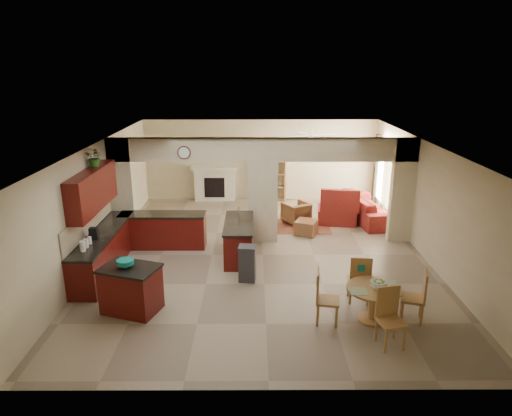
{
  "coord_description": "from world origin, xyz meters",
  "views": [
    {
      "loc": [
        -0.21,
        -10.61,
        4.6
      ],
      "look_at": [
        -0.17,
        0.3,
        1.15
      ],
      "focal_mm": 32.0,
      "sensor_mm": 36.0,
      "label": 1
    }
  ],
  "objects_px": {
    "sofa": "(368,207)",
    "kitchen_island": "(131,289)",
    "dining_table": "(373,298)",
    "armchair": "(296,213)"
  },
  "relations": [
    {
      "from": "sofa",
      "to": "kitchen_island",
      "type": "bearing_deg",
      "value": 123.85
    },
    {
      "from": "sofa",
      "to": "dining_table",
      "type": "bearing_deg",
      "value": 158.24
    },
    {
      "from": "kitchen_island",
      "to": "sofa",
      "type": "bearing_deg",
      "value": 61.4
    },
    {
      "from": "dining_table",
      "to": "armchair",
      "type": "relative_size",
      "value": 1.42
    },
    {
      "from": "kitchen_island",
      "to": "armchair",
      "type": "height_order",
      "value": "kitchen_island"
    },
    {
      "from": "dining_table",
      "to": "armchair",
      "type": "distance_m",
      "value": 5.61
    },
    {
      "from": "armchair",
      "to": "kitchen_island",
      "type": "bearing_deg",
      "value": 23.05
    },
    {
      "from": "dining_table",
      "to": "sofa",
      "type": "distance_m",
      "value": 6.02
    },
    {
      "from": "dining_table",
      "to": "armchair",
      "type": "bearing_deg",
      "value": 99.6
    },
    {
      "from": "kitchen_island",
      "to": "dining_table",
      "type": "distance_m",
      "value": 4.59
    }
  ]
}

